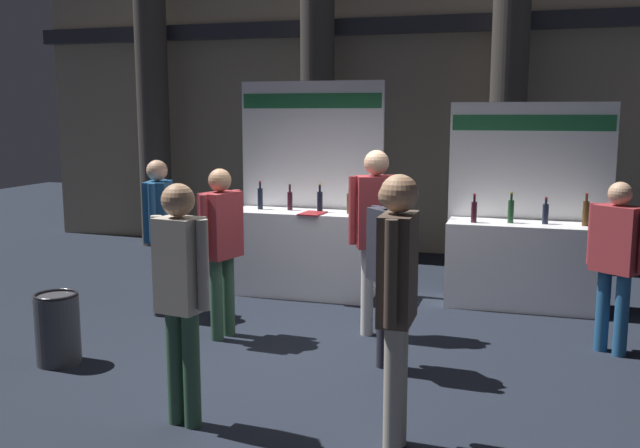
{
  "coord_description": "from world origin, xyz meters",
  "views": [
    {
      "loc": [
        1.69,
        -5.91,
        2.21
      ],
      "look_at": [
        -0.24,
        0.63,
        1.12
      ],
      "focal_mm": 39.15,
      "sensor_mm": 36.0,
      "label": 1
    }
  ],
  "objects_px": {
    "visitor_0": "(390,260)",
    "visitor_9": "(397,289)",
    "visitor_8": "(616,252)",
    "exhibitor_booth_0": "(305,243)",
    "visitor_6": "(159,223)",
    "visitor_2": "(376,224)",
    "trash_bin": "(58,328)",
    "visitor_4": "(221,238)",
    "exhibitor_booth_1": "(526,256)",
    "visitor_7": "(181,285)"
  },
  "relations": [
    {
      "from": "visitor_9",
      "to": "visitor_0",
      "type": "bearing_deg",
      "value": 12.39
    },
    {
      "from": "visitor_6",
      "to": "visitor_9",
      "type": "xyz_separation_m",
      "value": [
        3.06,
        -2.42,
        0.08
      ]
    },
    {
      "from": "visitor_2",
      "to": "exhibitor_booth_1",
      "type": "bearing_deg",
      "value": -153.94
    },
    {
      "from": "visitor_8",
      "to": "visitor_9",
      "type": "xyz_separation_m",
      "value": [
        -1.57,
        -2.44,
        0.14
      ]
    },
    {
      "from": "visitor_8",
      "to": "visitor_6",
      "type": "bearing_deg",
      "value": -143.4
    },
    {
      "from": "trash_bin",
      "to": "visitor_8",
      "type": "height_order",
      "value": "visitor_8"
    },
    {
      "from": "exhibitor_booth_0",
      "to": "visitor_6",
      "type": "height_order",
      "value": "exhibitor_booth_0"
    },
    {
      "from": "exhibitor_booth_1",
      "to": "visitor_7",
      "type": "distance_m",
      "value": 4.56
    },
    {
      "from": "exhibitor_booth_0",
      "to": "visitor_7",
      "type": "distance_m",
      "value": 3.76
    },
    {
      "from": "visitor_7",
      "to": "visitor_8",
      "type": "xyz_separation_m",
      "value": [
        3.09,
        2.47,
        -0.07
      ]
    },
    {
      "from": "visitor_6",
      "to": "visitor_2",
      "type": "bearing_deg",
      "value": -104.84
    },
    {
      "from": "visitor_4",
      "to": "visitor_7",
      "type": "height_order",
      "value": "visitor_7"
    },
    {
      "from": "visitor_2",
      "to": "visitor_0",
      "type": "bearing_deg",
      "value": 88.55
    },
    {
      "from": "visitor_8",
      "to": "visitor_0",
      "type": "bearing_deg",
      "value": -115.53
    },
    {
      "from": "visitor_0",
      "to": "visitor_9",
      "type": "height_order",
      "value": "visitor_9"
    },
    {
      "from": "visitor_6",
      "to": "visitor_9",
      "type": "relative_size",
      "value": 0.93
    },
    {
      "from": "visitor_0",
      "to": "trash_bin",
      "type": "bearing_deg",
      "value": 61.35
    },
    {
      "from": "visitor_2",
      "to": "visitor_4",
      "type": "distance_m",
      "value": 1.52
    },
    {
      "from": "trash_bin",
      "to": "visitor_6",
      "type": "relative_size",
      "value": 0.38
    },
    {
      "from": "exhibitor_booth_0",
      "to": "visitor_0",
      "type": "bearing_deg",
      "value": -56.78
    },
    {
      "from": "visitor_7",
      "to": "visitor_9",
      "type": "bearing_deg",
      "value": -168.9
    },
    {
      "from": "trash_bin",
      "to": "visitor_2",
      "type": "relative_size",
      "value": 0.35
    },
    {
      "from": "exhibitor_booth_1",
      "to": "visitor_2",
      "type": "distance_m",
      "value": 2.16
    },
    {
      "from": "visitor_0",
      "to": "visitor_4",
      "type": "relative_size",
      "value": 0.97
    },
    {
      "from": "visitor_4",
      "to": "visitor_9",
      "type": "xyz_separation_m",
      "value": [
        2.06,
        -1.85,
        0.09
      ]
    },
    {
      "from": "exhibitor_booth_0",
      "to": "visitor_4",
      "type": "xyz_separation_m",
      "value": [
        -0.26,
        -1.85,
        0.37
      ]
    },
    {
      "from": "visitor_4",
      "to": "visitor_9",
      "type": "height_order",
      "value": "visitor_9"
    },
    {
      "from": "visitor_4",
      "to": "visitor_6",
      "type": "relative_size",
      "value": 0.98
    },
    {
      "from": "visitor_7",
      "to": "visitor_0",
      "type": "bearing_deg",
      "value": -119.46
    },
    {
      "from": "exhibitor_booth_1",
      "to": "visitor_6",
      "type": "bearing_deg",
      "value": -159.35
    },
    {
      "from": "exhibitor_booth_0",
      "to": "trash_bin",
      "type": "xyz_separation_m",
      "value": [
        -1.37,
        -2.93,
        -0.32
      ]
    },
    {
      "from": "exhibitor_booth_1",
      "to": "trash_bin",
      "type": "distance_m",
      "value": 5.05
    },
    {
      "from": "visitor_0",
      "to": "visitor_8",
      "type": "relative_size",
      "value": 1.02
    },
    {
      "from": "exhibitor_booth_0",
      "to": "visitor_2",
      "type": "height_order",
      "value": "exhibitor_booth_0"
    },
    {
      "from": "exhibitor_booth_0",
      "to": "visitor_4",
      "type": "relative_size",
      "value": 1.54
    },
    {
      "from": "visitor_6",
      "to": "visitor_8",
      "type": "distance_m",
      "value": 4.64
    },
    {
      "from": "visitor_7",
      "to": "trash_bin",
      "type": "bearing_deg",
      "value": -16.04
    },
    {
      "from": "visitor_4",
      "to": "visitor_7",
      "type": "xyz_separation_m",
      "value": [
        0.55,
        -1.88,
        0.02
      ]
    },
    {
      "from": "trash_bin",
      "to": "visitor_6",
      "type": "bearing_deg",
      "value": 86.41
    },
    {
      "from": "trash_bin",
      "to": "visitor_0",
      "type": "relative_size",
      "value": 0.39
    },
    {
      "from": "exhibitor_booth_0",
      "to": "visitor_8",
      "type": "relative_size",
      "value": 1.62
    },
    {
      "from": "trash_bin",
      "to": "visitor_9",
      "type": "distance_m",
      "value": 3.35
    },
    {
      "from": "exhibitor_booth_0",
      "to": "trash_bin",
      "type": "distance_m",
      "value": 3.24
    },
    {
      "from": "visitor_9",
      "to": "visitor_6",
      "type": "bearing_deg",
      "value": 51.48
    },
    {
      "from": "exhibitor_booth_0",
      "to": "visitor_7",
      "type": "relative_size",
      "value": 1.49
    },
    {
      "from": "exhibitor_booth_0",
      "to": "visitor_9",
      "type": "height_order",
      "value": "exhibitor_booth_0"
    },
    {
      "from": "visitor_2",
      "to": "visitor_6",
      "type": "bearing_deg",
      "value": -22.02
    },
    {
      "from": "visitor_0",
      "to": "visitor_6",
      "type": "xyz_separation_m",
      "value": [
        -2.74,
        0.99,
        0.04
      ]
    },
    {
      "from": "visitor_2",
      "to": "visitor_6",
      "type": "xyz_separation_m",
      "value": [
        -2.42,
        0.06,
        -0.11
      ]
    },
    {
      "from": "exhibitor_booth_0",
      "to": "trash_bin",
      "type": "relative_size",
      "value": 4.05
    }
  ]
}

